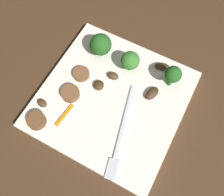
{
  "coord_description": "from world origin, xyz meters",
  "views": [
    {
      "loc": [
        0.17,
        0.09,
        0.45
      ],
      "look_at": [
        0.0,
        0.0,
        0.02
      ],
      "focal_mm": 39.82,
      "sensor_mm": 36.0,
      "label": 1
    }
  ],
  "objects": [
    {
      "name": "plate",
      "position": [
        0.0,
        0.0,
        0.01
      ],
      "size": [
        0.27,
        0.27,
        0.02
      ],
      "primitive_type": "cube",
      "color": "white",
      "rests_on": "ground_plane"
    },
    {
      "name": "broccoli_floret_2",
      "position": [
        -0.08,
        0.08,
        0.05
      ],
      "size": [
        0.03,
        0.03,
        0.05
      ],
      "color": "#296420",
      "rests_on": "plate"
    },
    {
      "name": "sausage_slice_0",
      "position": [
        0.03,
        -0.07,
        0.02
      ],
      "size": [
        0.05,
        0.05,
        0.01
      ],
      "primitive_type": "cylinder",
      "rotation": [
        0.0,
        0.0,
        0.65
      ],
      "color": "brown",
      "rests_on": "plate"
    },
    {
      "name": "pepper_strip_0",
      "position": [
        0.07,
        -0.06,
        0.02
      ],
      "size": [
        0.05,
        0.01,
        0.0
      ],
      "primitive_type": "cube",
      "rotation": [
        0.0,
        0.0,
        6.18
      ],
      "color": "orange",
      "rests_on": "plate"
    },
    {
      "name": "broccoli_floret_1",
      "position": [
        -0.08,
        -0.07,
        0.05
      ],
      "size": [
        0.04,
        0.04,
        0.05
      ],
      "color": "#296420",
      "rests_on": "plate"
    },
    {
      "name": "sausage_slice_1",
      "position": [
        0.11,
        -0.1,
        0.02
      ],
      "size": [
        0.04,
        0.04,
        0.02
      ],
      "primitive_type": "cylinder",
      "rotation": [
        0.0,
        0.0,
        2.89
      ],
      "color": "brown",
      "rests_on": "plate"
    },
    {
      "name": "mushroom_1",
      "position": [
        -0.11,
        0.06,
        0.02
      ],
      "size": [
        0.02,
        0.03,
        0.01
      ],
      "primitive_type": "ellipsoid",
      "rotation": [
        0.0,
        0.0,
        1.83
      ],
      "color": "#422B19",
      "rests_on": "plate"
    },
    {
      "name": "sausage_slice_2",
      "position": [
        -0.02,
        -0.08,
        0.02
      ],
      "size": [
        0.05,
        0.05,
        0.01
      ],
      "primitive_type": "cylinder",
      "rotation": [
        0.0,
        0.0,
        0.69
      ],
      "color": "brown",
      "rests_on": "plate"
    },
    {
      "name": "mushroom_4",
      "position": [
        -0.04,
        0.06,
        0.02
      ],
      "size": [
        0.04,
        0.03,
        0.01
      ],
      "primitive_type": "ellipsoid",
      "rotation": [
        0.0,
        0.0,
        6.0
      ],
      "color": "#422B19",
      "rests_on": "plate"
    },
    {
      "name": "fork",
      "position": [
        0.06,
        0.05,
        0.02
      ],
      "size": [
        0.18,
        0.05,
        0.0
      ],
      "rotation": [
        0.0,
        0.0,
        0.23
      ],
      "color": "silver",
      "rests_on": "plate"
    },
    {
      "name": "mushroom_0",
      "position": [
        -0.01,
        -0.03,
        0.02
      ],
      "size": [
        0.03,
        0.03,
        0.01
      ],
      "primitive_type": "ellipsoid",
      "rotation": [
        0.0,
        0.0,
        0.38
      ],
      "color": "#422B19",
      "rests_on": "plate"
    },
    {
      "name": "mushroom_3",
      "position": [
        0.07,
        -0.11,
        0.02
      ],
      "size": [
        0.02,
        0.02,
        0.01
      ],
      "primitive_type": "ellipsoid",
      "rotation": [
        0.0,
        0.0,
        4.6
      ],
      "color": "#4C331E",
      "rests_on": "plate"
    },
    {
      "name": "ground_plane",
      "position": [
        0.0,
        0.0,
        0.0
      ],
      "size": [
        1.4,
        1.4,
        0.0
      ],
      "primitive_type": "plane",
      "color": "#422B19"
    },
    {
      "name": "mushroom_2",
      "position": [
        -0.04,
        -0.02,
        0.02
      ],
      "size": [
        0.02,
        0.02,
        0.01
      ],
      "primitive_type": "ellipsoid",
      "rotation": [
        0.0,
        0.0,
        4.75
      ],
      "color": "#4C331E",
      "rests_on": "plate"
    },
    {
      "name": "broccoli_floret_0",
      "position": [
        -0.07,
        -0.0,
        0.05
      ],
      "size": [
        0.04,
        0.04,
        0.05
      ],
      "color": "#408630",
      "rests_on": "plate"
    }
  ]
}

